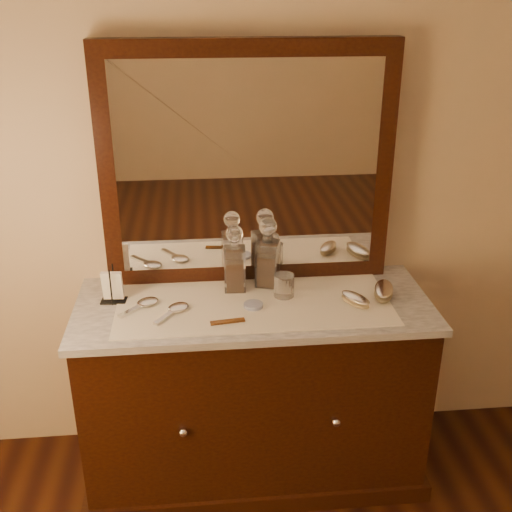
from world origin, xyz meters
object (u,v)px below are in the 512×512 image
at_px(brush_near, 355,299).
at_px(hand_mirror_outer, 144,304).
at_px(mirror_frame, 248,166).
at_px(napkin_rack, 113,288).
at_px(decanter_left, 235,265).
at_px(dresser_cabinet, 254,392).
at_px(pin_dish, 253,305).
at_px(decanter_right, 268,259).
at_px(hand_mirror_inner, 176,309).
at_px(comb, 228,321).
at_px(brush_far, 384,291).

height_order(brush_near, hand_mirror_outer, brush_near).
distance_m(mirror_frame, napkin_rack, 0.74).
bearing_deg(brush_near, decanter_left, 158.79).
distance_m(dresser_cabinet, napkin_rack, 0.76).
relative_size(mirror_frame, pin_dish, 15.42).
distance_m(decanter_right, brush_near, 0.41).
xyz_separation_m(decanter_left, hand_mirror_inner, (-0.25, -0.17, -0.10)).
height_order(pin_dish, decanter_left, decanter_left).
bearing_deg(napkin_rack, hand_mirror_inner, -24.28).
bearing_deg(decanter_right, hand_mirror_outer, -164.62).
relative_size(pin_dish, comb, 0.59).
height_order(pin_dish, brush_far, brush_far).
xyz_separation_m(dresser_cabinet, decanter_left, (-0.07, 0.12, 0.55)).
bearing_deg(hand_mirror_outer, mirror_frame, 28.13).
bearing_deg(pin_dish, dresser_cabinet, 83.52).
height_order(napkin_rack, hand_mirror_inner, napkin_rack).
distance_m(brush_near, brush_far, 0.14).
height_order(napkin_rack, hand_mirror_outer, napkin_rack).
height_order(pin_dish, comb, pin_dish).
height_order(dresser_cabinet, pin_dish, pin_dish).
bearing_deg(decanter_right, brush_far, -18.63).
distance_m(dresser_cabinet, pin_dish, 0.45).
bearing_deg(dresser_cabinet, decanter_left, 118.51).
relative_size(comb, decanter_left, 0.46).
bearing_deg(comb, dresser_cabinet, 46.65).
distance_m(comb, napkin_rack, 0.51).
height_order(dresser_cabinet, decanter_left, decanter_left).
distance_m(comb, decanter_right, 0.38).
bearing_deg(decanter_right, pin_dish, -112.00).
bearing_deg(brush_near, hand_mirror_inner, 179.00).
xyz_separation_m(comb, decanter_right, (0.19, 0.31, 0.11)).
bearing_deg(decanter_left, brush_far, -11.90).
xyz_separation_m(comb, decanter_left, (0.05, 0.28, 0.11)).
relative_size(pin_dish, hand_mirror_inner, 0.42).
relative_size(dresser_cabinet, napkin_rack, 9.15).
xyz_separation_m(napkin_rack, decanter_right, (0.64, 0.09, 0.06)).
distance_m(dresser_cabinet, decanter_left, 0.57).
bearing_deg(hand_mirror_inner, brush_near, -1.00).
distance_m(pin_dish, decanter_right, 0.24).
height_order(dresser_cabinet, decanter_right, decanter_right).
distance_m(napkin_rack, hand_mirror_inner, 0.28).
xyz_separation_m(brush_far, hand_mirror_inner, (-0.85, -0.04, -0.02)).
bearing_deg(brush_far, decanter_right, 161.37).
bearing_deg(hand_mirror_inner, dresser_cabinet, 8.72).
relative_size(hand_mirror_outer, hand_mirror_inner, 0.95).
height_order(comb, decanter_left, decanter_left).
bearing_deg(brush_near, hand_mirror_outer, 175.17).
relative_size(dresser_cabinet, brush_far, 7.50).
relative_size(pin_dish, napkin_rack, 0.51).
distance_m(mirror_frame, hand_mirror_outer, 0.70).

